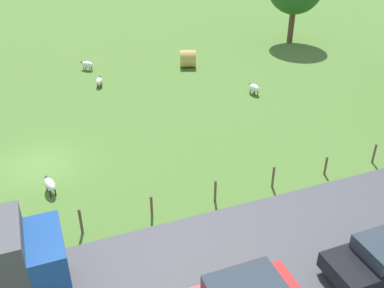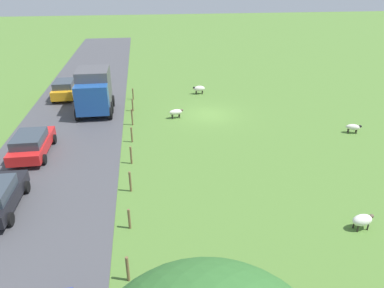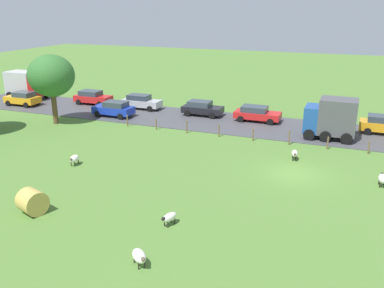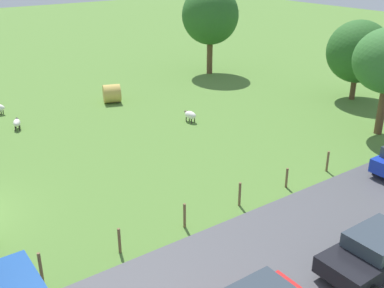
# 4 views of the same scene
# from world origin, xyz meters

# --- Properties ---
(ground_plane) EXTENTS (160.00, 160.00, 0.00)m
(ground_plane) POSITION_xyz_m (0.00, 0.00, 0.00)
(ground_plane) COLOR #517A33
(road_strip) EXTENTS (8.00, 80.00, 0.06)m
(road_strip) POSITION_xyz_m (11.07, 0.00, 0.03)
(road_strip) COLOR #47474C
(road_strip) RESTS_ON ground_plane
(sheep_0) EXTENTS (1.09, 1.13, 0.76)m
(sheep_0) POSITION_xyz_m (-13.61, 4.93, 0.49)
(sheep_0) COLOR white
(sheep_0) RESTS_ON ground_plane
(sheep_1) EXTENTS (1.12, 0.65, 0.77)m
(sheep_1) POSITION_xyz_m (-4.22, 15.36, 0.50)
(sheep_1) COLOR white
(sheep_1) RESTS_ON ground_plane
(sheep_2) EXTENTS (1.15, 0.74, 0.69)m
(sheep_2) POSITION_xyz_m (-9.75, 5.18, 0.46)
(sheep_2) COLOR silver
(sheep_2) RESTS_ON ground_plane
(sheep_3) EXTENTS (1.21, 0.64, 0.75)m
(sheep_3) POSITION_xyz_m (2.84, 0.41, 0.52)
(sheep_3) COLOR silver
(sheep_3) RESTS_ON ground_plane
(sheep_4) EXTENTS (1.22, 0.60, 0.81)m
(sheep_4) POSITION_xyz_m (-0.03, -5.65, 0.53)
(sheep_4) COLOR silver
(sheep_4) RESTS_ON ground_plane
(hay_bale_0) EXTENTS (1.77, 1.70, 1.42)m
(hay_bale_0) POSITION_xyz_m (-11.34, 12.94, 0.71)
(hay_bale_0) COLOR tan
(hay_bale_0) RESTS_ON ground_plane
(tree_2) EXTENTS (4.45, 4.45, 6.81)m
(tree_2) POSITION_xyz_m (4.62, 24.09, 4.75)
(tree_2) COLOR brown
(tree_2) RESTS_ON ground_plane
(fence_post_0) EXTENTS (0.12, 0.12, 1.05)m
(fence_post_0) POSITION_xyz_m (6.33, -4.86, 0.53)
(fence_post_0) COLOR brown
(fence_post_0) RESTS_ON ground_plane
(fence_post_1) EXTENTS (0.12, 0.12, 1.07)m
(fence_post_1) POSITION_xyz_m (6.33, -1.75, 0.53)
(fence_post_1) COLOR brown
(fence_post_1) RESTS_ON ground_plane
(fence_post_2) EXTENTS (0.12, 0.12, 1.30)m
(fence_post_2) POSITION_xyz_m (6.33, 1.37, 0.65)
(fence_post_2) COLOR brown
(fence_post_2) RESTS_ON ground_plane
(fence_post_3) EXTENTS (0.12, 0.12, 1.11)m
(fence_post_3) POSITION_xyz_m (6.33, 4.48, 0.56)
(fence_post_3) COLOR brown
(fence_post_3) RESTS_ON ground_plane
(fence_post_4) EXTENTS (0.12, 0.12, 1.15)m
(fence_post_4) POSITION_xyz_m (6.33, 7.60, 0.58)
(fence_post_4) COLOR brown
(fence_post_4) RESTS_ON ground_plane
(fence_post_5) EXTENTS (0.12, 0.12, 1.20)m
(fence_post_5) POSITION_xyz_m (6.33, 10.71, 0.60)
(fence_post_5) COLOR brown
(fence_post_5) RESTS_ON ground_plane
(fence_post_6) EXTENTS (0.12, 0.12, 1.05)m
(fence_post_6) POSITION_xyz_m (6.33, 13.82, 0.53)
(fence_post_6) COLOR brown
(fence_post_6) RESTS_ON ground_plane
(fence_post_7) EXTENTS (0.12, 0.12, 1.15)m
(fence_post_7) POSITION_xyz_m (6.33, 16.94, 0.58)
(fence_post_7) COLOR brown
(fence_post_7) RESTS_ON ground_plane
(truck_0) EXTENTS (2.70, 4.83, 3.37)m
(truck_0) POSITION_xyz_m (12.64, 34.90, 1.86)
(truck_0) COLOR #B21919
(truck_0) RESTS_ON road_strip
(truck_1) EXTENTS (2.85, 4.30, 3.56)m
(truck_1) POSITION_xyz_m (9.37, -1.71, 1.92)
(truck_1) COLOR #1E4C99
(truck_1) RESTS_ON road_strip
(car_0) EXTENTS (2.18, 4.25, 1.53)m
(car_0) POSITION_xyz_m (12.80, 11.60, 0.86)
(car_0) COLOR black
(car_0) RESTS_ON road_strip
(car_1) EXTENTS (2.10, 4.04, 1.62)m
(car_1) POSITION_xyz_m (9.56, 32.70, 0.90)
(car_1) COLOR orange
(car_1) RESTS_ON road_strip
(car_2) EXTENTS (2.19, 4.57, 1.53)m
(car_2) POSITION_xyz_m (12.61, 5.63, 0.86)
(car_2) COLOR red
(car_2) RESTS_ON road_strip
(car_3) EXTENTS (2.13, 4.23, 1.61)m
(car_3) POSITION_xyz_m (9.03, 20.07, 0.89)
(car_3) COLOR #1933B2
(car_3) RESTS_ON road_strip
(car_4) EXTENTS (2.08, 4.41, 1.60)m
(car_4) POSITION_xyz_m (13.04, 25.46, 0.89)
(car_4) COLOR red
(car_4) RESTS_ON road_strip
(car_5) EXTENTS (2.11, 4.44, 1.67)m
(car_5) POSITION_xyz_m (12.58, -6.19, 0.92)
(car_5) COLOR orange
(car_5) RESTS_ON road_strip
(car_6) EXTENTS (1.96, 4.43, 1.60)m
(car_6) POSITION_xyz_m (13.08, 19.02, 0.89)
(car_6) COLOR #B7B7BC
(car_6) RESTS_ON road_strip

